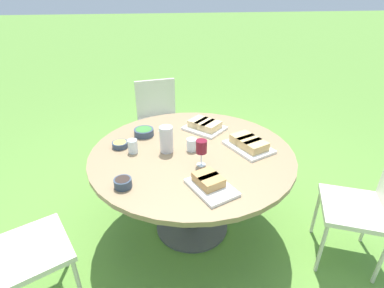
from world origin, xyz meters
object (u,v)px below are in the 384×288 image
at_px(water_pitcher, 166,139).
at_px(wine_glass, 201,148).
at_px(chair_near_right, 10,248).
at_px(chair_far_back, 370,202).
at_px(dining_table, 192,163).
at_px(chair_near_left, 158,115).

xyz_separation_m(water_pitcher, wine_glass, (-0.22, 0.22, 0.04)).
height_order(chair_near_right, chair_far_back, same).
height_order(dining_table, wine_glass, wine_glass).
xyz_separation_m(dining_table, wine_glass, (-0.04, 0.20, 0.23)).
height_order(chair_near_left, wine_glass, wine_glass).
bearing_deg(wine_glass, dining_table, -79.76).
distance_m(chair_near_left, chair_far_back, 2.16).
distance_m(water_pitcher, wine_glass, 0.31).
xyz_separation_m(chair_near_right, chair_far_back, (-2.23, -0.09, 0.00)).
bearing_deg(water_pitcher, dining_table, 172.02).
distance_m(chair_far_back, wine_glass, 1.19).
bearing_deg(dining_table, chair_near_right, 27.64).
xyz_separation_m(dining_table, chair_near_right, (1.10, 0.57, -0.11)).
xyz_separation_m(dining_table, chair_far_back, (-1.14, 0.48, -0.11)).
bearing_deg(chair_near_right, dining_table, -152.36).
relative_size(chair_far_back, wine_glass, 4.75).
bearing_deg(wine_glass, chair_near_left, -80.10).
relative_size(chair_near_right, water_pitcher, 4.55).
height_order(chair_near_left, chair_near_right, same).
relative_size(dining_table, chair_near_right, 1.67).
height_order(chair_near_left, water_pitcher, water_pitcher).
bearing_deg(chair_near_right, water_pitcher, -146.75).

